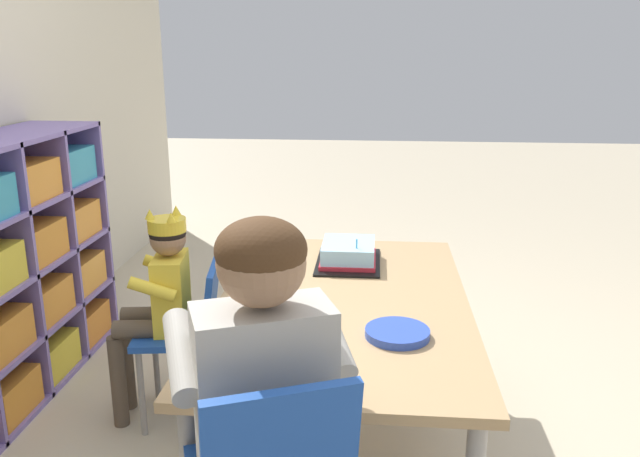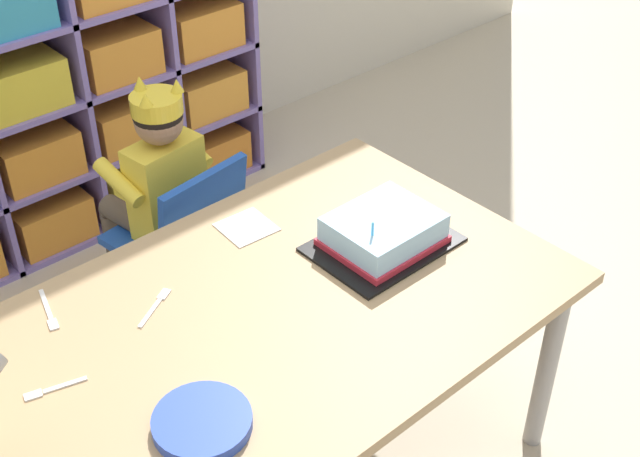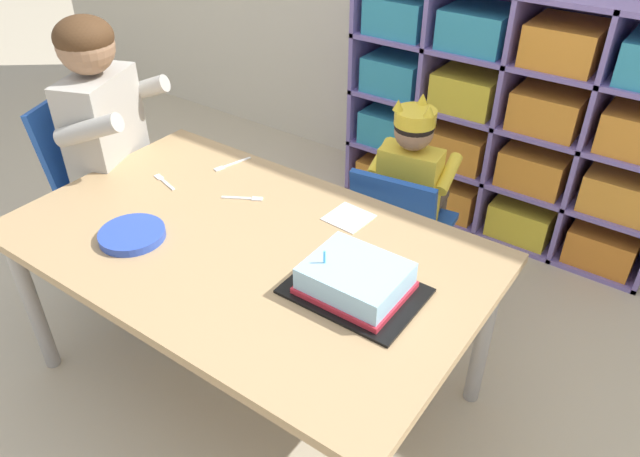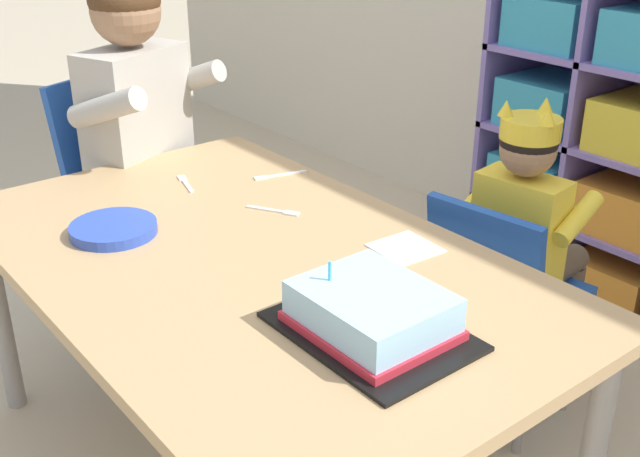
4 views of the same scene
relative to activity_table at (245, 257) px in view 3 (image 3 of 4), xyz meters
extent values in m
plane|color=beige|center=(0.00, 0.00, -0.53)|extent=(16.00, 16.00, 0.00)
cube|color=#7F6BB2|center=(0.26, 1.56, 0.00)|extent=(1.40, 0.01, 1.07)
cube|color=#7F6BB2|center=(-0.43, 1.39, 0.00)|extent=(0.02, 0.35, 1.07)
cube|color=#7F6BB2|center=(-0.08, 1.39, 0.00)|extent=(0.02, 0.35, 1.07)
cube|color=#7F6BB2|center=(0.26, 1.39, 0.00)|extent=(0.02, 0.35, 1.07)
cube|color=#7F6BB2|center=(0.61, 1.39, 0.00)|extent=(0.02, 0.35, 1.07)
cube|color=#7F6BB2|center=(0.26, 1.39, -0.52)|extent=(1.40, 0.35, 0.02)
cube|color=#7F6BB2|center=(0.26, 1.39, -0.26)|extent=(1.40, 0.35, 0.02)
cube|color=#7F6BB2|center=(0.26, 1.39, 0.00)|extent=(1.40, 0.35, 0.02)
cube|color=#7F6BB2|center=(0.26, 1.39, 0.26)|extent=(1.40, 0.35, 0.02)
cube|color=orange|center=(-0.26, 1.37, -0.43)|extent=(0.27, 0.28, 0.16)
cube|color=orange|center=(0.09, 1.37, -0.43)|extent=(0.27, 0.28, 0.16)
cube|color=yellow|center=(0.44, 1.37, -0.43)|extent=(0.27, 0.28, 0.16)
cube|color=orange|center=(0.78, 1.37, -0.43)|extent=(0.27, 0.28, 0.16)
cube|color=teal|center=(-0.26, 1.37, -0.17)|extent=(0.27, 0.28, 0.16)
cube|color=orange|center=(0.09, 1.37, -0.17)|extent=(0.27, 0.28, 0.16)
cube|color=orange|center=(0.44, 1.37, -0.17)|extent=(0.27, 0.28, 0.16)
cube|color=orange|center=(0.78, 1.37, -0.17)|extent=(0.27, 0.28, 0.16)
cube|color=teal|center=(-0.26, 1.37, 0.09)|extent=(0.27, 0.28, 0.16)
cube|color=yellow|center=(0.09, 1.37, 0.09)|extent=(0.27, 0.28, 0.16)
cube|color=orange|center=(0.44, 1.37, 0.09)|extent=(0.27, 0.28, 0.16)
cube|color=teal|center=(-0.26, 1.37, 0.35)|extent=(0.27, 0.28, 0.16)
cube|color=teal|center=(0.09, 1.37, 0.35)|extent=(0.27, 0.28, 0.16)
cube|color=orange|center=(0.44, 1.37, 0.35)|extent=(0.27, 0.28, 0.16)
cube|color=tan|center=(0.00, 0.00, 0.04)|extent=(1.38, 0.84, 0.03)
cylinder|color=#9E9993|center=(-0.63, -0.36, -0.25)|extent=(0.05, 0.05, 0.56)
cylinder|color=#9E9993|center=(-0.63, 0.36, -0.25)|extent=(0.05, 0.05, 0.56)
cylinder|color=#9E9993|center=(0.63, 0.36, -0.25)|extent=(0.05, 0.05, 0.56)
cube|color=#1E4CA8|center=(0.19, 0.65, -0.17)|extent=(0.36, 0.34, 0.03)
cube|color=#1E4CA8|center=(0.21, 0.51, -0.03)|extent=(0.30, 0.10, 0.26)
cylinder|color=gray|center=(0.30, 0.78, -0.36)|extent=(0.02, 0.02, 0.35)
cylinder|color=gray|center=(0.04, 0.75, -0.36)|extent=(0.02, 0.02, 0.35)
cylinder|color=gray|center=(0.33, 0.55, -0.36)|extent=(0.02, 0.02, 0.35)
cylinder|color=gray|center=(0.07, 0.51, -0.36)|extent=(0.02, 0.02, 0.35)
cube|color=yellow|center=(0.19, 0.66, -0.02)|extent=(0.22, 0.14, 0.29)
sphere|color=#997051|center=(0.19, 0.66, 0.20)|extent=(0.13, 0.13, 0.13)
ellipsoid|color=black|center=(0.19, 0.66, 0.22)|extent=(0.14, 0.14, 0.10)
cylinder|color=yellow|center=(0.19, 0.66, 0.25)|extent=(0.14, 0.14, 0.05)
cone|color=yellow|center=(0.18, 0.72, 0.29)|extent=(0.04, 0.04, 0.04)
cone|color=yellow|center=(0.24, 0.64, 0.29)|extent=(0.04, 0.04, 0.04)
cone|color=yellow|center=(0.14, 0.62, 0.29)|extent=(0.04, 0.04, 0.04)
cylinder|color=brown|center=(0.24, 0.77, -0.14)|extent=(0.10, 0.22, 0.07)
cylinder|color=brown|center=(0.11, 0.75, -0.14)|extent=(0.10, 0.22, 0.07)
cylinder|color=brown|center=(0.22, 0.87, -0.35)|extent=(0.06, 0.06, 0.37)
cylinder|color=brown|center=(0.10, 0.86, -0.35)|extent=(0.06, 0.06, 0.37)
cylinder|color=yellow|center=(0.31, 0.72, 0.05)|extent=(0.07, 0.18, 0.10)
cylinder|color=yellow|center=(0.06, 0.68, 0.05)|extent=(0.07, 0.18, 0.10)
cube|color=#1E4CA8|center=(-0.77, 0.13, -0.08)|extent=(0.44, 0.45, 0.03)
cube|color=#1E4CA8|center=(-0.91, 0.08, 0.09)|extent=(0.18, 0.32, 0.32)
cylinder|color=gray|center=(-0.58, 0.05, -0.31)|extent=(0.02, 0.02, 0.44)
cylinder|color=gray|center=(-0.69, 0.32, -0.31)|extent=(0.02, 0.02, 0.44)
cylinder|color=gray|center=(-0.84, -0.05, -0.31)|extent=(0.02, 0.02, 0.44)
cylinder|color=gray|center=(-0.95, 0.22, -0.31)|extent=(0.02, 0.02, 0.44)
cube|color=#B2ADA3|center=(-0.77, 0.13, 0.13)|extent=(0.26, 0.34, 0.42)
sphere|color=#997051|center=(-0.77, 0.13, 0.44)|extent=(0.19, 0.19, 0.19)
ellipsoid|color=#472D19|center=(-0.77, 0.13, 0.47)|extent=(0.19, 0.19, 0.14)
cylinder|color=navy|center=(-0.59, 0.11, -0.05)|extent=(0.32, 0.20, 0.10)
cylinder|color=navy|center=(-0.66, 0.27, -0.05)|extent=(0.32, 0.20, 0.10)
cylinder|color=navy|center=(-0.45, 0.16, -0.30)|extent=(0.08, 0.08, 0.46)
cylinder|color=navy|center=(-0.52, 0.33, -0.30)|extent=(0.08, 0.08, 0.46)
cylinder|color=#B2ADA3|center=(-0.65, 0.00, 0.23)|extent=(0.25, 0.15, 0.14)
cylinder|color=#B2ADA3|center=(-0.77, 0.31, 0.23)|extent=(0.25, 0.15, 0.14)
cube|color=black|center=(0.38, 0.00, 0.06)|extent=(0.34, 0.25, 0.01)
cube|color=#9ED1EF|center=(0.38, 0.00, 0.10)|extent=(0.24, 0.20, 0.08)
cube|color=red|center=(0.38, 0.00, 0.07)|extent=(0.26, 0.21, 0.02)
cylinder|color=#4CB2E5|center=(0.31, -0.03, 0.16)|extent=(0.01, 0.01, 0.04)
cylinder|color=blue|center=(-0.27, -0.17, 0.07)|extent=(0.19, 0.19, 0.02)
cube|color=white|center=(0.18, 0.28, 0.06)|extent=(0.13, 0.13, 0.00)
cube|color=white|center=(-0.42, 0.09, 0.06)|extent=(0.09, 0.03, 0.00)
cube|color=white|center=(-0.48, 0.11, 0.06)|extent=(0.04, 0.03, 0.00)
cube|color=white|center=(-0.33, 0.34, 0.06)|extent=(0.04, 0.11, 0.00)
cube|color=white|center=(-0.35, 0.27, 0.06)|extent=(0.03, 0.04, 0.00)
cube|color=white|center=(-0.17, 0.16, 0.06)|extent=(0.09, 0.06, 0.00)
cube|color=white|center=(-0.12, 0.20, 0.06)|extent=(0.04, 0.03, 0.00)
camera|label=1|loc=(-2.01, -0.10, 0.88)|focal=36.04mm
camera|label=2|loc=(-0.83, -1.13, 1.31)|focal=48.08mm
camera|label=3|loc=(0.99, -1.01, 1.08)|focal=33.78mm
camera|label=4|loc=(1.22, -0.78, 0.79)|focal=43.60mm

